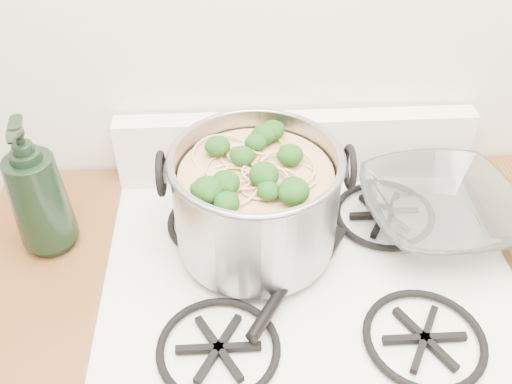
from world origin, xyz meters
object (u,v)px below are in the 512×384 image
spatula (315,239)px  glass_bowl (437,217)px  bottle (36,187)px  stock_pot (256,201)px

spatula → glass_bowl: glass_bowl is taller
glass_bowl → bottle: bearing=-179.3°
stock_pot → glass_bowl: stock_pot is taller
glass_bowl → bottle: size_ratio=0.44×
spatula → bottle: size_ratio=1.12×
spatula → glass_bowl: size_ratio=2.56×
stock_pot → bottle: bottle is taller
stock_pot → spatula: size_ratio=1.10×
spatula → glass_bowl: bearing=40.4°
glass_bowl → bottle: bottle is taller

